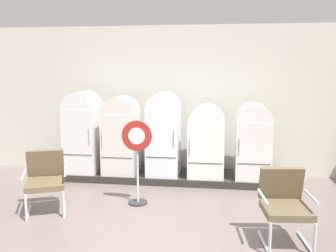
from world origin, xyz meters
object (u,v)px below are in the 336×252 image
at_px(sign_stand, 137,162).
at_px(refrigerator_0, 83,129).
at_px(armchair_left, 45,178).
at_px(refrigerator_2, 163,131).
at_px(refrigerator_3, 206,139).
at_px(refrigerator_4, 253,139).
at_px(armchair_right, 285,202).
at_px(refrigerator_1, 121,133).

bearing_deg(sign_stand, refrigerator_0, 137.01).
bearing_deg(armchair_left, sign_stand, 18.97).
height_order(refrigerator_2, refrigerator_3, refrigerator_2).
bearing_deg(refrigerator_3, refrigerator_4, -1.67).
relative_size(refrigerator_2, armchair_right, 1.72).
bearing_deg(refrigerator_2, armchair_right, -50.72).
relative_size(refrigerator_0, refrigerator_2, 1.00).
relative_size(refrigerator_2, sign_stand, 1.17).
xyz_separation_m(refrigerator_0, armchair_right, (3.62, -2.40, -0.48)).
bearing_deg(refrigerator_0, refrigerator_4, -0.63).
distance_m(refrigerator_0, refrigerator_4, 3.42).
relative_size(refrigerator_2, refrigerator_3, 1.17).
bearing_deg(sign_stand, armchair_left, -161.03).
xyz_separation_m(armchair_left, sign_stand, (1.38, 0.48, 0.19)).
height_order(refrigerator_0, refrigerator_3, refrigerator_0).
distance_m(refrigerator_2, sign_stand, 1.37).
bearing_deg(sign_stand, armchair_right, -25.90).
bearing_deg(armchair_left, refrigerator_4, 27.82).
bearing_deg(armchair_right, refrigerator_3, 114.73).
bearing_deg(refrigerator_1, sign_stand, -64.50).
bearing_deg(armchair_right, refrigerator_0, 146.47).
distance_m(armchair_right, sign_stand, 2.44).
xyz_separation_m(refrigerator_3, armchair_right, (1.10, -2.39, -0.34)).
bearing_deg(refrigerator_2, refrigerator_1, 179.72).
bearing_deg(armchair_left, refrigerator_3, 36.10).
height_order(refrigerator_4, armchair_left, refrigerator_4).
relative_size(refrigerator_0, refrigerator_3, 1.17).
relative_size(armchair_left, sign_stand, 0.68).
relative_size(refrigerator_3, armchair_right, 1.48).
relative_size(refrigerator_2, refrigerator_4, 1.13).
xyz_separation_m(refrigerator_1, armchair_right, (2.82, -2.39, -0.43)).
bearing_deg(refrigerator_2, refrigerator_4, -0.70).
bearing_deg(refrigerator_4, armchair_left, -152.18).
relative_size(refrigerator_0, refrigerator_4, 1.13).
xyz_separation_m(armchair_right, sign_stand, (-2.19, 1.06, 0.19)).
relative_size(refrigerator_4, sign_stand, 1.03).
distance_m(refrigerator_0, armchair_right, 4.37).
bearing_deg(refrigerator_0, armchair_left, -88.39).
height_order(refrigerator_2, armchair_left, refrigerator_2).
bearing_deg(refrigerator_4, refrigerator_3, 178.33).
height_order(refrigerator_4, sign_stand, refrigerator_4).
distance_m(refrigerator_1, refrigerator_2, 0.87).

